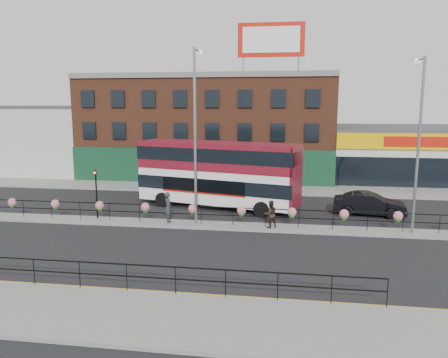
# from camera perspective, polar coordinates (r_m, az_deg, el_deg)

# --- Properties ---
(ground) EXTENTS (120.00, 120.00, 0.00)m
(ground) POSITION_cam_1_polar(r_m,az_deg,el_deg) (27.27, -0.93, -6.25)
(ground) COLOR black
(ground) RESTS_ON ground
(south_pavement) EXTENTS (60.00, 4.00, 0.15)m
(south_pavement) POSITION_cam_1_polar(r_m,az_deg,el_deg) (16.31, -8.11, -17.57)
(south_pavement) COLOR gray
(south_pavement) RESTS_ON ground
(north_pavement) EXTENTS (60.00, 4.00, 0.15)m
(north_pavement) POSITION_cam_1_polar(r_m,az_deg,el_deg) (38.82, 1.94, -1.28)
(north_pavement) COLOR gray
(north_pavement) RESTS_ON ground
(median) EXTENTS (60.00, 1.60, 0.15)m
(median) POSITION_cam_1_polar(r_m,az_deg,el_deg) (27.25, -0.93, -6.10)
(median) COLOR gray
(median) RESTS_ON ground
(yellow_line_inner) EXTENTS (60.00, 0.10, 0.01)m
(yellow_line_inner) POSITION_cam_1_polar(r_m,az_deg,el_deg) (18.33, -6.01, -14.54)
(yellow_line_inner) COLOR gold
(yellow_line_inner) RESTS_ON ground
(yellow_line_outer) EXTENTS (60.00, 0.10, 0.01)m
(yellow_line_outer) POSITION_cam_1_polar(r_m,az_deg,el_deg) (18.17, -6.16, -14.77)
(yellow_line_outer) COLOR gold
(yellow_line_outer) RESTS_ON ground
(brick_building) EXTENTS (25.00, 12.21, 10.30)m
(brick_building) POSITION_cam_1_polar(r_m,az_deg,el_deg) (46.61, -1.83, 6.84)
(brick_building) COLOR brown
(brick_building) RESTS_ON ground
(supermarket) EXTENTS (15.00, 12.25, 5.30)m
(supermarket) POSITION_cam_1_polar(r_m,az_deg,el_deg) (47.49, 22.70, 3.14)
(supermarket) COLOR silver
(supermarket) RESTS_ON ground
(warehouse_west) EXTENTS (15.50, 12.00, 7.30)m
(warehouse_west) POSITION_cam_1_polar(r_m,az_deg,el_deg) (54.13, -23.49, 4.88)
(warehouse_west) COLOR #B9B8B4
(warehouse_west) RESTS_ON ground
(billboard) EXTENTS (6.00, 0.29, 4.40)m
(billboard) POSITION_cam_1_polar(r_m,az_deg,el_deg) (41.26, 6.17, 17.62)
(billboard) COLOR #BB1608
(billboard) RESTS_ON brick_building
(median_railing) EXTENTS (30.04, 0.56, 1.23)m
(median_railing) POSITION_cam_1_polar(r_m,az_deg,el_deg) (27.00, -0.93, -4.12)
(median_railing) COLOR black
(median_railing) RESTS_ON median
(south_railing) EXTENTS (20.04, 0.05, 1.12)m
(south_railing) POSITION_cam_1_polar(r_m,az_deg,el_deg) (18.19, -12.63, -11.67)
(south_railing) COLOR black
(south_railing) RESTS_ON south_pavement
(double_decker_bus) EXTENTS (12.21, 5.77, 4.82)m
(double_decker_bus) POSITION_cam_1_polar(r_m,az_deg,el_deg) (31.61, -0.81, 1.47)
(double_decker_bus) COLOR white
(double_decker_bus) RESTS_ON ground
(car) EXTENTS (2.88, 5.19, 1.57)m
(car) POSITION_cam_1_polar(r_m,az_deg,el_deg) (31.45, 18.46, -3.11)
(car) COLOR black
(car) RESTS_ON ground
(pedestrian_a) EXTENTS (1.02, 0.94, 1.95)m
(pedestrian_a) POSITION_cam_1_polar(r_m,az_deg,el_deg) (27.65, -7.29, -3.69)
(pedestrian_a) COLOR #2F3037
(pedestrian_a) RESTS_ON median
(pedestrian_b) EXTENTS (1.34, 1.31, 1.67)m
(pedestrian_b) POSITION_cam_1_polar(r_m,az_deg,el_deg) (26.49, 6.08, -4.58)
(pedestrian_b) COLOR black
(pedestrian_b) RESTS_ON median
(lamp_column_west) EXTENTS (0.38, 1.88, 10.70)m
(lamp_column_west) POSITION_cam_1_polar(r_m,az_deg,el_deg) (26.63, -3.69, 7.53)
(lamp_column_west) COLOR gray
(lamp_column_west) RESTS_ON median
(lamp_column_east) EXTENTS (0.36, 1.75, 9.99)m
(lamp_column_east) POSITION_cam_1_polar(r_m,az_deg,el_deg) (27.05, 24.05, 5.84)
(lamp_column_east) COLOR gray
(lamp_column_east) RESTS_ON median
(traffic_light_median) EXTENTS (0.15, 0.28, 3.65)m
(traffic_light_median) POSITION_cam_1_polar(r_m,az_deg,el_deg) (29.41, -16.38, -0.53)
(traffic_light_median) COLOR black
(traffic_light_median) RESTS_ON median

